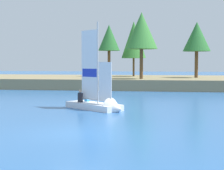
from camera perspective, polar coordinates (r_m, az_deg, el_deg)
name	(u,v)px	position (r m, az deg, el deg)	size (l,w,h in m)	color
ground_plane	(80,133)	(14.48, -5.32, -7.80)	(200.00, 200.00, 0.00)	#2D609E
shore_bank	(136,82)	(42.21, 3.88, 0.53)	(80.00, 14.31, 1.14)	#897A56
shoreline_tree_left	(109,38)	(43.49, -0.49, 7.69)	(2.69, 2.69, 6.45)	brown
shoreline_tree_midleft	(134,40)	(44.66, 3.58, 7.40)	(3.12, 3.12, 6.98)	brown
shoreline_tree_centre	(142,31)	(37.69, 4.86, 8.83)	(3.46, 3.46, 7.12)	brown
shoreline_tree_midright	(197,37)	(41.77, 13.73, 7.67)	(3.18, 3.18, 6.47)	brown
sailboat	(102,104)	(21.14, -1.70, -3.09)	(4.33, 3.74, 5.81)	white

